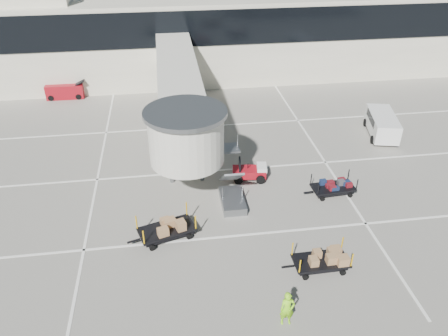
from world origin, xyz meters
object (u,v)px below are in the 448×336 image
(ground_worker, at_px, (287,309))
(box_cart_far, at_px, (166,230))
(suitcase_cart, at_px, (333,188))
(belt_loader, at_px, (66,91))
(minivan, at_px, (382,123))
(box_cart_near, at_px, (324,260))
(baggage_tug, at_px, (250,172))

(ground_worker, bearing_deg, box_cart_far, 129.21)
(suitcase_cart, bearing_deg, belt_loader, 131.92)
(suitcase_cart, height_order, minivan, minivan)
(minivan, bearing_deg, box_cart_near, -111.32)
(box_cart_far, distance_m, ground_worker, 8.32)
(baggage_tug, bearing_deg, box_cart_near, -68.44)
(belt_loader, bearing_deg, ground_worker, -62.93)
(suitcase_cart, xyz_separation_m, belt_loader, (-19.49, 18.82, 0.21))
(suitcase_cart, distance_m, belt_loader, 27.10)
(baggage_tug, height_order, minivan, minivan)
(box_cart_near, xyz_separation_m, ground_worker, (-2.77, -3.08, 0.38))
(belt_loader, bearing_deg, minivan, -22.80)
(suitcase_cart, height_order, box_cart_far, box_cart_far)
(belt_loader, bearing_deg, box_cart_far, -66.99)
(suitcase_cart, xyz_separation_m, ground_worker, (-5.58, -9.31, 0.44))
(suitcase_cart, relative_size, belt_loader, 0.91)
(box_cart_near, bearing_deg, belt_loader, 122.52)
(box_cart_near, distance_m, box_cart_far, 8.60)
(suitcase_cart, relative_size, ground_worker, 1.85)
(box_cart_near, bearing_deg, ground_worker, -133.12)
(suitcase_cart, distance_m, ground_worker, 10.86)
(baggage_tug, height_order, box_cart_far, box_cart_far)
(ground_worker, xyz_separation_m, minivan, (12.22, 16.74, 0.13))
(box_cart_far, height_order, ground_worker, ground_worker)
(box_cart_far, xyz_separation_m, ground_worker, (5.09, -6.57, 0.39))
(box_cart_near, xyz_separation_m, minivan, (9.45, 13.66, 0.51))
(suitcase_cart, xyz_separation_m, minivan, (6.64, 7.43, 0.57))
(baggage_tug, bearing_deg, belt_loader, 139.68)
(box_cart_far, bearing_deg, ground_worker, -69.33)
(box_cart_far, bearing_deg, belt_loader, 95.13)
(belt_loader, bearing_deg, suitcase_cart, -43.24)
(minivan, relative_size, belt_loader, 1.32)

